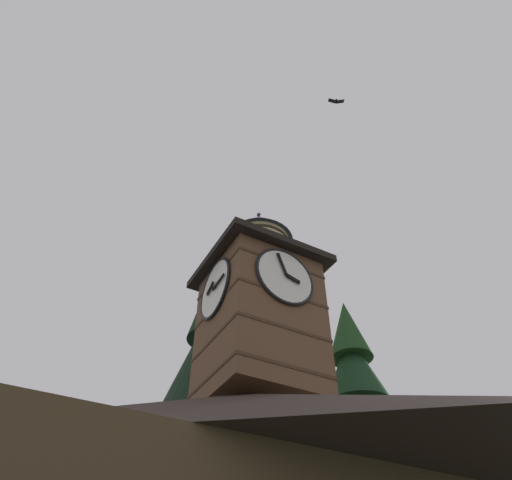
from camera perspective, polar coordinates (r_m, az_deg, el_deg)
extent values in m
pyramid|color=#2D231E|center=(12.37, -1.59, -25.07)|extent=(15.06, 11.58, 3.26)
cube|color=brown|center=(14.84, 0.43, -11.38)|extent=(3.11, 3.11, 4.68)
cube|color=#432E20|center=(14.01, 0.47, -17.62)|extent=(3.15, 3.15, 0.10)
cube|color=#432E20|center=(14.54, 0.44, -13.44)|extent=(3.15, 3.15, 0.10)
cube|color=#432E20|center=(15.14, 0.42, -9.56)|extent=(3.15, 3.15, 0.10)
cube|color=#432E20|center=(15.80, 0.40, -6.00)|extent=(3.15, 3.15, 0.10)
cylinder|color=white|center=(14.39, 3.51, -4.46)|extent=(1.96, 0.10, 1.96)
torus|color=black|center=(14.38, 3.56, -4.41)|extent=(2.06, 0.10, 2.06)
cube|color=black|center=(14.40, 4.53, -4.72)|extent=(0.50, 0.04, 0.24)
cube|color=black|center=(14.50, 3.19, -2.91)|extent=(0.35, 0.04, 0.78)
sphere|color=black|center=(14.32, 3.74, -4.23)|extent=(0.10, 0.10, 0.10)
cylinder|color=white|center=(14.91, -4.94, -5.92)|extent=(0.10, 1.96, 1.96)
torus|color=black|center=(14.91, -5.02, -5.89)|extent=(0.10, 2.06, 2.06)
cube|color=black|center=(15.11, -5.61, -5.88)|extent=(0.04, 0.49, 0.34)
cube|color=black|center=(14.56, -4.63, -5.12)|extent=(0.04, 0.81, 0.16)
sphere|color=black|center=(14.88, -5.32, -5.79)|extent=(0.10, 0.10, 0.10)
cube|color=black|center=(16.25, 0.39, -3.92)|extent=(3.81, 3.81, 0.25)
cylinder|color=tan|center=(16.74, 0.38, -1.86)|extent=(2.20, 2.20, 1.29)
cylinder|color=#2D2319|center=(16.46, 0.38, -3.00)|extent=(2.26, 2.26, 0.10)
cylinder|color=#2D2319|center=(16.74, 0.38, -1.86)|extent=(2.26, 2.26, 0.10)
cylinder|color=#2D2319|center=(17.02, 0.37, -0.77)|extent=(2.26, 2.26, 0.10)
cone|color=#2D3847|center=(17.61, 0.36, 1.36)|extent=(2.50, 2.50, 1.32)
sphere|color=#2D3847|center=(18.14, 0.35, 3.09)|extent=(0.16, 0.16, 0.16)
cone|color=#14341B|center=(18.11, -6.28, -24.70)|extent=(5.55, 5.55, 4.77)
cone|color=black|center=(19.59, -5.43, -14.04)|extent=(3.87, 3.87, 5.41)
cone|color=black|center=(21.15, -4.91, -6.95)|extent=(2.18, 2.18, 4.36)
cone|color=#183A1B|center=(19.58, 13.41, -25.02)|extent=(4.39, 4.39, 3.65)
cone|color=#1A311A|center=(20.26, 12.45, -19.49)|extent=(3.55, 3.55, 3.69)
cone|color=#17351D|center=(21.00, 11.71, -15.00)|extent=(2.72, 2.72, 3.19)
cone|color=#1B3D1B|center=(21.91, 11.02, -10.61)|extent=(1.89, 1.89, 2.90)
ellipsoid|color=black|center=(19.57, 9.73, 16.29)|extent=(0.18, 0.22, 0.11)
cube|color=black|center=(19.54, 9.26, 16.34)|extent=(0.34, 0.25, 0.14)
cube|color=black|center=(19.61, 10.21, 16.24)|extent=(0.34, 0.25, 0.14)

